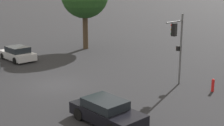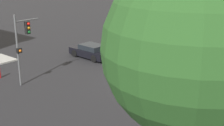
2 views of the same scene
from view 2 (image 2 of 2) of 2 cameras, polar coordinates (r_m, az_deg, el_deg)
ground_plane at (r=24.07m, az=5.86°, el=-3.29°), size 300.00×300.00×0.00m
street_tree at (r=9.34m, az=14.48°, el=2.38°), size 5.36×5.36×8.87m
traffic_signal at (r=23.32m, az=-16.03°, el=4.19°), size 0.56×2.10×5.22m
crossing_car_2 at (r=29.84m, az=-3.83°, el=2.16°), size 4.41×2.10×1.31m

